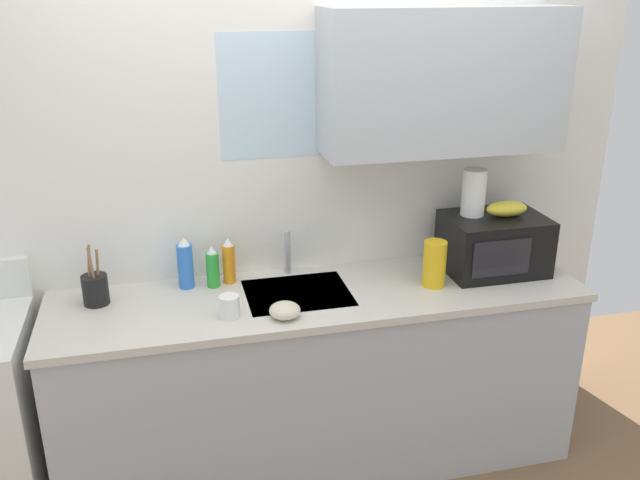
{
  "coord_description": "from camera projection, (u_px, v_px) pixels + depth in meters",
  "views": [
    {
      "loc": [
        -0.65,
        -2.67,
        2.21
      ],
      "look_at": [
        0.0,
        0.0,
        1.15
      ],
      "focal_mm": 38.2,
      "sensor_mm": 36.0,
      "label": 1
    }
  ],
  "objects": [
    {
      "name": "sink_faucet",
      "position": [
        288.0,
        252.0,
        3.19
      ],
      "size": [
        0.03,
        0.03,
        0.21
      ],
      "primitive_type": "cylinder",
      "color": "#B2B5BA",
      "rests_on": "counter_unit"
    },
    {
      "name": "dish_soap_bottle_blue",
      "position": [
        185.0,
        264.0,
        3.05
      ],
      "size": [
        0.07,
        0.07,
        0.24
      ],
      "color": "blue",
      "rests_on": "counter_unit"
    },
    {
      "name": "mug_white",
      "position": [
        229.0,
        306.0,
        2.8
      ],
      "size": [
        0.08,
        0.08,
        0.09
      ],
      "primitive_type": "cylinder",
      "color": "white",
      "rests_on": "counter_unit"
    },
    {
      "name": "microwave",
      "position": [
        494.0,
        244.0,
        3.22
      ],
      "size": [
        0.46,
        0.35,
        0.27
      ],
      "color": "black",
      "rests_on": "counter_unit"
    },
    {
      "name": "counter_unit",
      "position": [
        320.0,
        377.0,
        3.19
      ],
      "size": [
        2.39,
        0.63,
        0.9
      ],
      "color": "#B2B7BC",
      "rests_on": "ground"
    },
    {
      "name": "small_bowl",
      "position": [
        285.0,
        310.0,
        2.8
      ],
      "size": [
        0.13,
        0.13,
        0.06
      ],
      "primitive_type": "ellipsoid",
      "color": "beige",
      "rests_on": "counter_unit"
    },
    {
      "name": "paper_towel_roll",
      "position": [
        474.0,
        192.0,
        3.15
      ],
      "size": [
        0.11,
        0.11,
        0.22
      ],
      "primitive_type": "cylinder",
      "color": "white",
      "rests_on": "microwave"
    },
    {
      "name": "banana_bunch",
      "position": [
        507.0,
        209.0,
        3.17
      ],
      "size": [
        0.2,
        0.11,
        0.07
      ],
      "primitive_type": "ellipsoid",
      "color": "gold",
      "rests_on": "microwave"
    },
    {
      "name": "utensil_crock",
      "position": [
        95.0,
        289.0,
        2.9
      ],
      "size": [
        0.11,
        0.11,
        0.27
      ],
      "color": "black",
      "rests_on": "counter_unit"
    },
    {
      "name": "kitchen_wall_assembly",
      "position": [
        330.0,
        171.0,
        3.17
      ],
      "size": [
        3.16,
        0.42,
        2.5
      ],
      "color": "white",
      "rests_on": "ground"
    },
    {
      "name": "dish_soap_bottle_orange",
      "position": [
        229.0,
        262.0,
        3.1
      ],
      "size": [
        0.06,
        0.06,
        0.22
      ],
      "color": "orange",
      "rests_on": "counter_unit"
    },
    {
      "name": "cereal_canister",
      "position": [
        435.0,
        264.0,
        3.06
      ],
      "size": [
        0.1,
        0.1,
        0.21
      ],
      "primitive_type": "cylinder",
      "color": "gold",
      "rests_on": "counter_unit"
    },
    {
      "name": "dish_soap_bottle_green",
      "position": [
        213.0,
        268.0,
        3.06
      ],
      "size": [
        0.06,
        0.06,
        0.2
      ],
      "color": "green",
      "rests_on": "counter_unit"
    }
  ]
}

